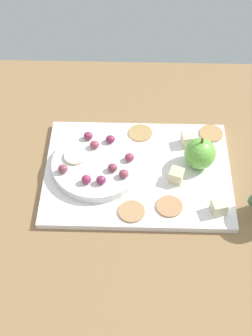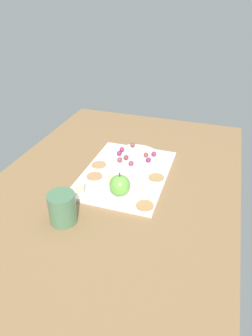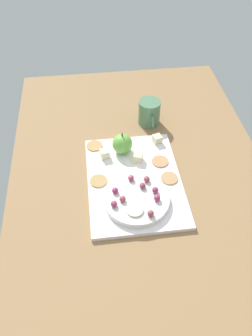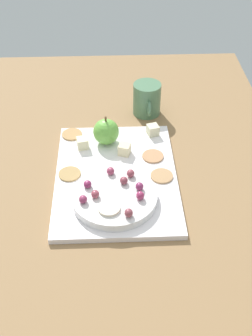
# 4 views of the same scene
# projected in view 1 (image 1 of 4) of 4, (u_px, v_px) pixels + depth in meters

# --- Properties ---
(table) EXTENTS (1.17, 0.80, 0.04)m
(table) POSITION_uv_depth(u_px,v_px,m) (160.00, 190.00, 1.03)
(table) COLOR olive
(table) RESTS_ON ground
(platter) EXTENTS (0.38, 0.28, 0.01)m
(platter) POSITION_uv_depth(u_px,v_px,m) (138.00, 173.00, 1.02)
(platter) COLOR white
(platter) RESTS_ON table
(serving_dish) EXTENTS (0.19, 0.19, 0.02)m
(serving_dish) POSITION_uv_depth(u_px,v_px,m) (97.00, 165.00, 1.02)
(serving_dish) COLOR silver
(serving_dish) RESTS_ON platter
(apple_whole) EXTENTS (0.06, 0.06, 0.06)m
(apple_whole) POSITION_uv_depth(u_px,v_px,m) (200.00, 154.00, 1.01)
(apple_whole) COLOR #6BB643
(apple_whole) RESTS_ON platter
(apple_stem) EXTENTS (0.01, 0.01, 0.01)m
(apple_stem) POSITION_uv_depth(u_px,v_px,m) (202.00, 140.00, 0.98)
(apple_stem) COLOR brown
(apple_stem) RESTS_ON apple_whole
(cheese_cube_0) EXTENTS (0.03, 0.03, 0.03)m
(cheese_cube_0) POSITION_uv_depth(u_px,v_px,m) (188.00, 139.00, 1.06)
(cheese_cube_0) COLOR beige
(cheese_cube_0) RESTS_ON platter
(cheese_cube_1) EXTENTS (0.03, 0.03, 0.03)m
(cheese_cube_1) POSITION_uv_depth(u_px,v_px,m) (176.00, 177.00, 0.99)
(cheese_cube_1) COLOR beige
(cheese_cube_1) RESTS_ON platter
(cheese_cube_2) EXTENTS (0.03, 0.03, 0.03)m
(cheese_cube_2) POSITION_uv_depth(u_px,v_px,m) (219.00, 207.00, 0.94)
(cheese_cube_2) COLOR beige
(cheese_cube_2) RESTS_ON platter
(cracker_0) EXTENTS (0.05, 0.05, 0.00)m
(cracker_0) POSITION_uv_depth(u_px,v_px,m) (140.00, 133.00, 1.09)
(cracker_0) COLOR tan
(cracker_0) RESTS_ON platter
(cracker_1) EXTENTS (0.05, 0.05, 0.00)m
(cracker_1) POSITION_uv_depth(u_px,v_px,m) (169.00, 206.00, 0.96)
(cracker_1) COLOR tan
(cracker_1) RESTS_ON platter
(cracker_2) EXTENTS (0.05, 0.05, 0.00)m
(cracker_2) POSITION_uv_depth(u_px,v_px,m) (211.00, 133.00, 1.09)
(cracker_2) COLOR tan
(cracker_2) RESTS_ON platter
(cracker_3) EXTENTS (0.05, 0.05, 0.00)m
(cracker_3) POSITION_uv_depth(u_px,v_px,m) (131.00, 211.00, 0.95)
(cracker_3) COLOR tan
(cracker_3) RESTS_ON platter
(grape_0) EXTENTS (0.02, 0.02, 0.02)m
(grape_0) POSITION_uv_depth(u_px,v_px,m) (63.00, 169.00, 0.99)
(grape_0) COLOR brown
(grape_0) RESTS_ON serving_dish
(grape_1) EXTENTS (0.02, 0.02, 0.02)m
(grape_1) POSITION_uv_depth(u_px,v_px,m) (94.00, 145.00, 1.03)
(grape_1) COLOR #933E4C
(grape_1) RESTS_ON serving_dish
(grape_2) EXTENTS (0.02, 0.02, 0.02)m
(grape_2) POSITION_uv_depth(u_px,v_px,m) (86.00, 179.00, 0.97)
(grape_2) COLOR #9B2D56
(grape_2) RESTS_ON serving_dish
(grape_3) EXTENTS (0.02, 0.02, 0.02)m
(grape_3) POSITION_uv_depth(u_px,v_px,m) (101.00, 180.00, 0.97)
(grape_3) COLOR #832C57
(grape_3) RESTS_ON serving_dish
(grape_4) EXTENTS (0.02, 0.02, 0.02)m
(grape_4) POSITION_uv_depth(u_px,v_px,m) (124.00, 174.00, 0.98)
(grape_4) COLOR #913F4C
(grape_4) RESTS_ON serving_dish
(grape_5) EXTENTS (0.02, 0.02, 0.02)m
(grape_5) POSITION_uv_depth(u_px,v_px,m) (112.00, 168.00, 0.99)
(grape_5) COLOR brown
(grape_5) RESTS_ON serving_dish
(grape_6) EXTENTS (0.02, 0.02, 0.02)m
(grape_6) POSITION_uv_depth(u_px,v_px,m) (129.00, 157.00, 1.01)
(grape_6) COLOR #9A3955
(grape_6) RESTS_ON serving_dish
(grape_7) EXTENTS (0.02, 0.02, 0.02)m
(grape_7) POSITION_uv_depth(u_px,v_px,m) (88.00, 136.00, 1.05)
(grape_7) COLOR #8C3154
(grape_7) RESTS_ON serving_dish
(grape_8) EXTENTS (0.02, 0.02, 0.02)m
(grape_8) POSITION_uv_depth(u_px,v_px,m) (110.00, 139.00, 1.04)
(grape_8) COLOR #852751
(grape_8) RESTS_ON serving_dish
(apple_slice_0) EXTENTS (0.05, 0.05, 0.01)m
(apple_slice_0) POSITION_uv_depth(u_px,v_px,m) (75.00, 156.00, 1.02)
(apple_slice_0) COLOR beige
(apple_slice_0) RESTS_ON serving_dish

